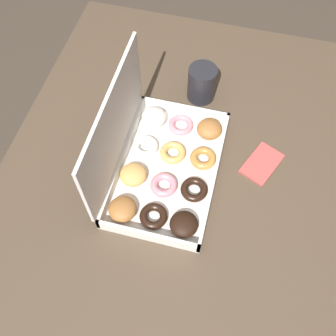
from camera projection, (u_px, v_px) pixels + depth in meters
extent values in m
plane|color=#42382D|center=(173.00, 245.00, 1.70)|extent=(8.00, 8.00, 0.00)
cube|color=#4C3D2D|center=(176.00, 156.00, 1.07)|extent=(1.08, 0.89, 0.03)
cylinder|color=#4C3D2D|center=(299.00, 125.00, 1.58)|extent=(0.06, 0.06, 0.71)
cylinder|color=#4C3D2D|center=(10.00, 325.00, 1.20)|extent=(0.06, 0.06, 0.71)
cylinder|color=#4C3D2D|center=(112.00, 88.00, 1.68)|extent=(0.06, 0.06, 0.71)
cube|color=silver|center=(168.00, 171.00, 1.03)|extent=(0.39, 0.25, 0.01)
cube|color=white|center=(214.00, 177.00, 1.00)|extent=(0.39, 0.01, 0.03)
cube|color=white|center=(123.00, 157.00, 1.03)|extent=(0.39, 0.01, 0.03)
cube|color=white|center=(148.00, 236.00, 0.92)|extent=(0.01, 0.25, 0.03)
cube|color=white|center=(185.00, 110.00, 1.10)|extent=(0.01, 0.25, 0.03)
cube|color=white|center=(114.00, 127.00, 0.91)|extent=(0.39, 0.01, 0.23)
ellipsoid|color=black|center=(184.00, 224.00, 0.93)|extent=(0.07, 0.07, 0.03)
torus|color=black|center=(194.00, 190.00, 0.99)|extent=(0.07, 0.07, 0.02)
torus|color=#B77A38|center=(203.00, 158.00, 1.03)|extent=(0.07, 0.07, 0.02)
ellipsoid|color=#9E6633|center=(209.00, 129.00, 1.07)|extent=(0.07, 0.07, 0.04)
torus|color=black|center=(154.00, 216.00, 0.95)|extent=(0.07, 0.07, 0.02)
torus|color=pink|center=(164.00, 185.00, 0.99)|extent=(0.07, 0.07, 0.02)
torus|color=tan|center=(173.00, 153.00, 1.04)|extent=(0.07, 0.07, 0.02)
torus|color=pink|center=(181.00, 125.00, 1.09)|extent=(0.07, 0.07, 0.02)
ellipsoid|color=#9E6633|center=(123.00, 209.00, 0.95)|extent=(0.07, 0.07, 0.04)
ellipsoid|color=tan|center=(133.00, 175.00, 1.00)|extent=(0.07, 0.07, 0.03)
torus|color=white|center=(145.00, 146.00, 1.05)|extent=(0.07, 0.07, 0.02)
ellipsoid|color=white|center=(154.00, 117.00, 1.09)|extent=(0.07, 0.07, 0.04)
cylinder|color=#232328|center=(202.00, 83.00, 1.11)|extent=(0.08, 0.08, 0.11)
cylinder|color=black|center=(203.00, 71.00, 1.07)|extent=(0.07, 0.07, 0.01)
cube|color=#CC4C47|center=(262.00, 163.00, 1.04)|extent=(0.14, 0.11, 0.01)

